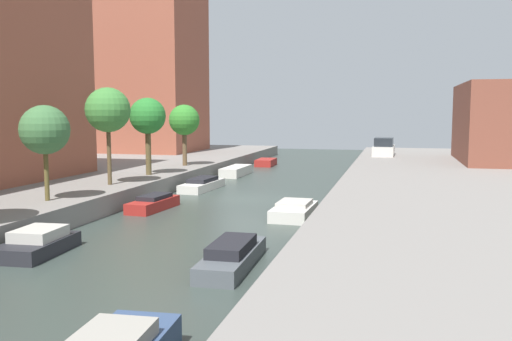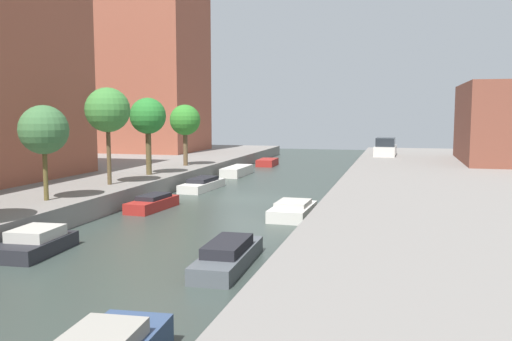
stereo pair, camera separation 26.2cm
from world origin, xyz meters
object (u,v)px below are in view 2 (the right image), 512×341
(street_tree_1, at_px, (44,130))
(moored_boat_right_2, at_px, (293,210))
(street_tree_2, at_px, (108,110))
(moored_boat_left_1, at_px, (35,243))
(street_tree_3, at_px, (148,117))
(parked_car, at_px, (385,148))
(moored_boat_left_2, at_px, (153,203))
(street_tree_4, at_px, (185,121))
(moored_boat_left_3, at_px, (202,185))
(moored_boat_right_1, at_px, (228,256))
(apartment_tower_far, at_px, (148,59))
(moored_boat_left_5, at_px, (267,162))
(moored_boat_left_4, at_px, (237,171))

(street_tree_1, bearing_deg, moored_boat_right_2, 20.87)
(street_tree_2, xyz_separation_m, moored_boat_left_1, (2.91, -10.20, -4.60))
(street_tree_3, height_order, parked_car, street_tree_3)
(moored_boat_left_2, height_order, moored_boat_right_2, moored_boat_right_2)
(street_tree_4, relative_size, moored_boat_left_3, 0.98)
(moored_boat_right_1, bearing_deg, parked_car, 83.31)
(apartment_tower_far, height_order, street_tree_4, apartment_tower_far)
(moored_boat_left_5, bearing_deg, moored_boat_right_2, -73.66)
(street_tree_1, xyz_separation_m, street_tree_2, (-0.00, 5.46, 0.87))
(apartment_tower_far, height_order, moored_boat_left_3, apartment_tower_far)
(street_tree_2, height_order, moored_boat_left_4, street_tree_2)
(street_tree_2, bearing_deg, parked_car, 59.80)
(moored_boat_left_2, relative_size, moored_boat_left_3, 0.80)
(moored_boat_left_3, height_order, moored_boat_left_4, moored_boat_left_3)
(street_tree_3, relative_size, moored_boat_left_5, 1.51)
(street_tree_4, bearing_deg, moored_boat_left_4, 46.10)
(apartment_tower_far, height_order, moored_boat_left_2, apartment_tower_far)
(apartment_tower_far, bearing_deg, moored_boat_right_2, -52.54)
(street_tree_1, xyz_separation_m, moored_boat_left_1, (2.91, -4.74, -3.73))
(moored_boat_left_4, height_order, moored_boat_left_5, moored_boat_left_4)
(moored_boat_left_2, bearing_deg, moored_boat_left_3, 90.31)
(parked_car, bearing_deg, street_tree_3, -126.09)
(street_tree_1, bearing_deg, moored_boat_left_5, 82.83)
(street_tree_3, bearing_deg, apartment_tower_far, 115.66)
(moored_boat_left_3, distance_m, moored_boat_left_5, 15.99)
(street_tree_2, xyz_separation_m, street_tree_4, (0.00, 10.82, -0.71))
(moored_boat_left_1, distance_m, moored_boat_right_1, 6.98)
(street_tree_2, bearing_deg, moored_boat_right_1, -45.43)
(apartment_tower_far, distance_m, moored_boat_left_4, 18.63)
(street_tree_4, height_order, moored_boat_right_2, street_tree_4)
(moored_boat_left_1, bearing_deg, moored_boat_left_3, 89.41)
(street_tree_2, distance_m, street_tree_3, 4.81)
(street_tree_1, relative_size, street_tree_2, 0.81)
(street_tree_1, relative_size, street_tree_3, 0.88)
(moored_boat_right_1, bearing_deg, moored_boat_right_2, 87.01)
(moored_boat_left_1, xyz_separation_m, moored_boat_left_5, (0.54, 32.16, -0.06))
(moored_boat_left_1, bearing_deg, moored_boat_right_2, 49.48)
(moored_boat_left_4, bearing_deg, moored_boat_right_1, -73.90)
(moored_boat_left_4, distance_m, moored_boat_right_2, 17.10)
(parked_car, bearing_deg, moored_boat_left_5, -169.88)
(apartment_tower_far, xyz_separation_m, moored_boat_left_4, (12.22, -10.12, -9.77))
(street_tree_1, bearing_deg, street_tree_3, 90.00)
(apartment_tower_far, height_order, street_tree_1, apartment_tower_far)
(apartment_tower_far, bearing_deg, street_tree_4, -55.02)
(moored_boat_left_2, xyz_separation_m, moored_boat_left_4, (-0.14, 15.23, 0.02))
(street_tree_4, relative_size, parked_car, 0.97)
(apartment_tower_far, bearing_deg, street_tree_1, -72.60)
(street_tree_2, relative_size, moored_boat_left_4, 1.19)
(apartment_tower_far, distance_m, moored_boat_right_1, 40.28)
(street_tree_4, distance_m, moored_boat_right_1, 23.42)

